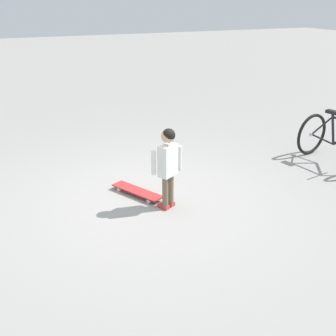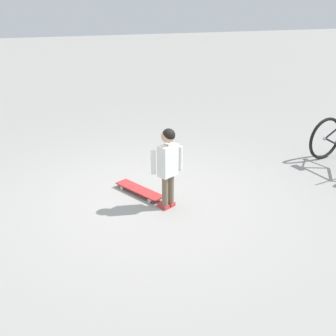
% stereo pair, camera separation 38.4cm
% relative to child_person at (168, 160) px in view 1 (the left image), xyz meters
% --- Properties ---
extents(ground_plane, '(50.00, 50.00, 0.00)m').
position_rel_child_person_xyz_m(ground_plane, '(-0.32, -0.20, -0.66)').
color(ground_plane, gray).
extents(child_person, '(0.25, 0.41, 1.06)m').
position_rel_child_person_xyz_m(child_person, '(0.00, 0.00, 0.00)').
color(child_person, brown).
rests_on(child_person, ground).
extents(skateboard, '(0.79, 0.53, 0.07)m').
position_rel_child_person_xyz_m(skateboard, '(-0.48, -0.25, -0.60)').
color(skateboard, '#B22D2D').
rests_on(skateboard, ground).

